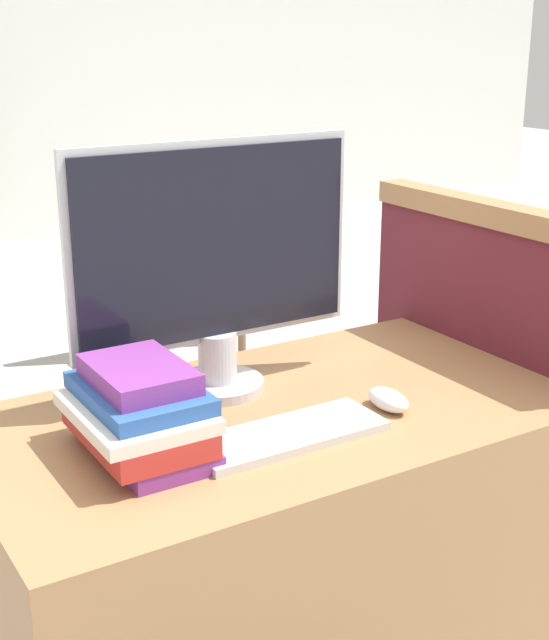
# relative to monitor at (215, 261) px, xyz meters

# --- Properties ---
(desk) EXTENTS (1.14, 0.64, 0.77)m
(desk) POSITION_rel_monitor_xyz_m (0.04, -0.15, -0.65)
(desk) COLOR #9E7047
(desk) RESTS_ON ground_plane
(carrel_divider) EXTENTS (0.07, 0.74, 1.10)m
(carrel_divider) POSITION_rel_monitor_xyz_m (0.64, -0.10, -0.48)
(carrel_divider) COLOR #5B1E28
(carrel_divider) RESTS_ON ground_plane
(monitor) EXTENTS (0.59, 0.18, 0.50)m
(monitor) POSITION_rel_monitor_xyz_m (0.00, 0.00, 0.00)
(monitor) COLOR #B7B7BC
(monitor) RESTS_ON desk
(keyboard) EXTENTS (0.36, 0.13, 0.02)m
(keyboard) POSITION_rel_monitor_xyz_m (-0.00, -0.27, -0.26)
(keyboard) COLOR silver
(keyboard) RESTS_ON desk
(mouse) EXTENTS (0.05, 0.10, 0.04)m
(mouse) POSITION_rel_monitor_xyz_m (0.23, -0.26, -0.25)
(mouse) COLOR white
(mouse) RESTS_ON desk
(book_stack) EXTENTS (0.20, 0.28, 0.16)m
(book_stack) POSITION_rel_monitor_xyz_m (-0.24, -0.18, -0.19)
(book_stack) COLOR #7A3384
(book_stack) RESTS_ON desk
(far_chair) EXTENTS (0.44, 0.44, 0.97)m
(far_chair) POSITION_rel_monitor_xyz_m (0.88, 2.08, -0.50)
(far_chair) COLOR brown
(far_chair) RESTS_ON ground_plane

